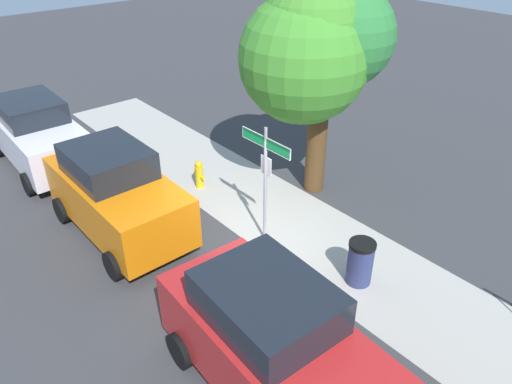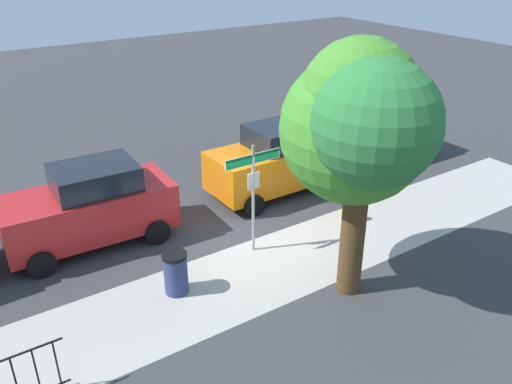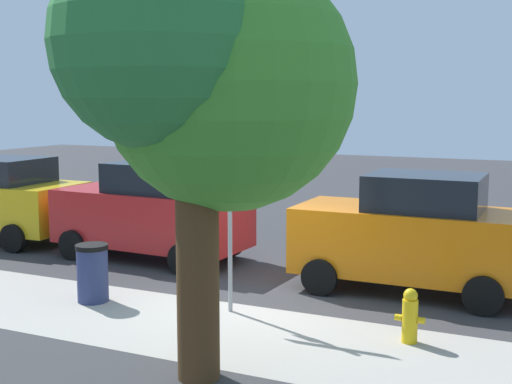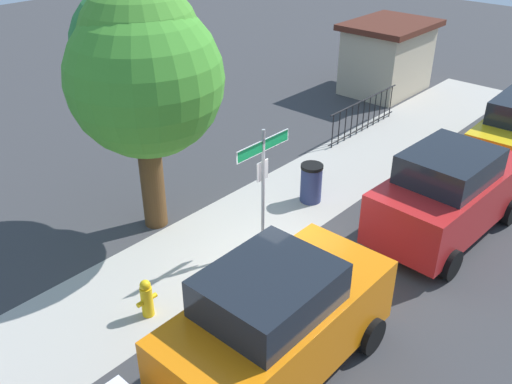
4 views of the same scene
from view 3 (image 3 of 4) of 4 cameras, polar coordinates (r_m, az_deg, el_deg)
The scene contains 8 objects.
ground_plane at distance 11.41m, azimuth 0.12°, elevation -9.55°, with size 60.00×60.00×0.00m, color #38383A.
sidewalk_strip at distance 11.34m, azimuth -12.08°, elevation -9.83°, with size 24.00×2.60×0.00m, color #AAA59B.
street_sign at distance 10.76m, azimuth -2.20°, elevation 0.02°, with size 1.50×0.07×2.79m.
shade_tree at distance 8.14m, azimuth -3.91°, elevation 10.69°, with size 3.14×3.65×5.44m.
car_orange at distance 12.35m, azimuth 12.94°, elevation -3.42°, with size 4.02×2.01×2.11m.
car_red at distance 14.67m, azimuth -8.59°, elevation -1.59°, with size 4.21×2.13×2.08m.
fire_hydrant at distance 9.95m, azimuth 12.72°, elevation -10.06°, with size 0.42×0.22×0.78m.
trash_bin at distance 11.89m, azimuth -13.48°, elevation -6.57°, with size 0.55×0.55×0.98m.
Camera 3 is at (-4.59, 9.88, 3.41)m, focal length 47.95 mm.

